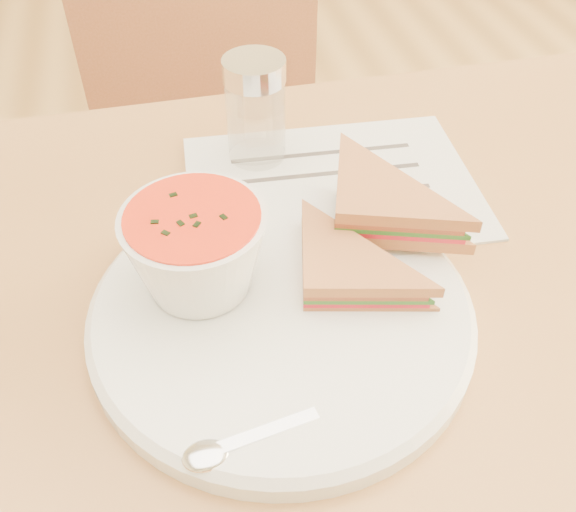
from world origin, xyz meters
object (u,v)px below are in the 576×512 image
object	(u,v)px
chair_far	(240,212)
condiment_shaker	(256,111)
soup_bowl	(197,255)
plate	(281,314)

from	to	relation	value
chair_far	condiment_shaker	size ratio (longest dim) A/B	8.15
chair_far	condiment_shaker	bearing A→B (deg)	80.24
chair_far	soup_bowl	bearing A→B (deg)	71.49
chair_far	plate	world-z (taller)	chair_far
condiment_shaker	chair_far	bearing A→B (deg)	87.10
chair_far	plate	xyz separation A→B (m)	(-0.04, -0.50, 0.31)
soup_bowl	condiment_shaker	world-z (taller)	condiment_shaker
soup_bowl	chair_far	bearing A→B (deg)	78.34
chair_far	condiment_shaker	xyz separation A→B (m)	(-0.01, -0.28, 0.36)
plate	condiment_shaker	world-z (taller)	condiment_shaker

